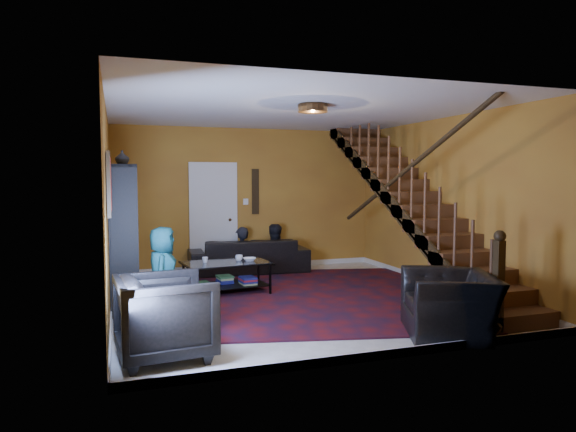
# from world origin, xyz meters

# --- Properties ---
(floor) EXTENTS (5.50, 5.50, 0.00)m
(floor) POSITION_xyz_m (0.00, 0.00, 0.00)
(floor) COLOR beige
(floor) RESTS_ON ground
(room) EXTENTS (5.50, 5.50, 5.50)m
(room) POSITION_xyz_m (-1.33, 1.33, 0.05)
(room) COLOR #BF8A2A
(room) RESTS_ON ground
(staircase) EXTENTS (0.95, 5.02, 3.18)m
(staircase) POSITION_xyz_m (2.12, -0.00, 1.40)
(staircase) COLOR brown
(staircase) RESTS_ON floor
(bookshelf) EXTENTS (0.35, 1.80, 2.00)m
(bookshelf) POSITION_xyz_m (-2.40, 0.60, 0.96)
(bookshelf) COLOR black
(bookshelf) RESTS_ON floor
(door) EXTENTS (0.82, 0.05, 2.05)m
(door) POSITION_xyz_m (-0.70, 2.73, 1.02)
(door) COLOR silver
(door) RESTS_ON floor
(framed_picture) EXTENTS (0.04, 0.74, 0.74)m
(framed_picture) POSITION_xyz_m (-2.57, -0.90, 1.75)
(framed_picture) COLOR maroon
(framed_picture) RESTS_ON room
(wall_hanging) EXTENTS (0.14, 0.03, 0.90)m
(wall_hanging) POSITION_xyz_m (0.15, 2.73, 1.55)
(wall_hanging) COLOR black
(wall_hanging) RESTS_ON room
(ceiling_fixture) EXTENTS (0.40, 0.40, 0.10)m
(ceiling_fixture) POSITION_xyz_m (0.00, -0.80, 2.74)
(ceiling_fixture) COLOR #3F2814
(ceiling_fixture) RESTS_ON room
(rug) EXTENTS (4.66, 5.07, 0.02)m
(rug) POSITION_xyz_m (0.41, 0.05, 0.01)
(rug) COLOR #4E0D10
(rug) RESTS_ON floor
(sofa) EXTENTS (2.30, 1.00, 0.66)m
(sofa) POSITION_xyz_m (-0.11, 2.30, 0.33)
(sofa) COLOR black
(sofa) RESTS_ON floor
(armchair_left) EXTENTS (1.01, 0.99, 0.85)m
(armchair_left) POSITION_xyz_m (-2.05, -1.99, 0.42)
(armchair_left) COLOR black
(armchair_left) RESTS_ON floor
(armchair_right) EXTENTS (1.31, 1.39, 0.72)m
(armchair_right) POSITION_xyz_m (1.15, -2.25, 0.36)
(armchair_right) COLOR black
(armchair_right) RESTS_ON floor
(person_adult_a) EXTENTS (0.52, 0.38, 1.34)m
(person_adult_a) POSITION_xyz_m (-0.23, 2.35, 0.22)
(person_adult_a) COLOR black
(person_adult_a) RESTS_ON sofa
(person_adult_b) EXTENTS (0.72, 0.59, 1.37)m
(person_adult_b) POSITION_xyz_m (0.41, 2.35, 0.24)
(person_adult_b) COLOR black
(person_adult_b) RESTS_ON sofa
(person_child) EXTENTS (0.48, 0.65, 1.20)m
(person_child) POSITION_xyz_m (-1.95, -0.51, 0.60)
(person_child) COLOR #1C656A
(person_child) RESTS_ON armchair_left
(coffee_table) EXTENTS (1.38, 0.90, 0.50)m
(coffee_table) POSITION_xyz_m (-0.88, 0.70, 0.29)
(coffee_table) COLOR black
(coffee_table) RESTS_ON floor
(cup_a) EXTENTS (0.13, 0.13, 0.09)m
(cup_a) POSITION_xyz_m (-0.65, 0.76, 0.54)
(cup_a) COLOR #999999
(cup_a) RESTS_ON coffee_table
(cup_b) EXTENTS (0.12, 0.12, 0.09)m
(cup_b) POSITION_xyz_m (-1.20, 0.74, 0.54)
(cup_b) COLOR #999999
(cup_b) RESTS_ON coffee_table
(bowl) EXTENTS (0.23, 0.23, 0.05)m
(bowl) POSITION_xyz_m (-0.50, 0.68, 0.52)
(bowl) COLOR #999999
(bowl) RESTS_ON coffee_table
(vase) EXTENTS (0.18, 0.18, 0.19)m
(vase) POSITION_xyz_m (-2.41, 0.10, 2.10)
(vase) COLOR #999999
(vase) RESTS_ON bookshelf
(popcorn_bucket) EXTENTS (0.18, 0.18, 0.16)m
(popcorn_bucket) POSITION_xyz_m (-2.10, -0.78, 0.10)
(popcorn_bucket) COLOR red
(popcorn_bucket) RESTS_ON rug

